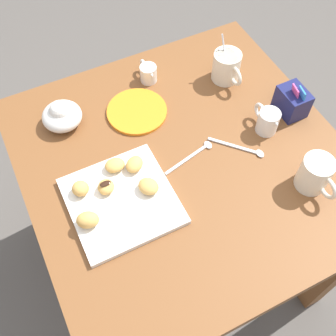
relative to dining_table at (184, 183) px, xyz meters
name	(u,v)px	position (x,y,z in m)	size (l,w,h in m)	color
ground_plane	(179,254)	(0.00, 0.00, -0.58)	(8.00, 8.00, 0.00)	#514C47
dining_table	(184,183)	(0.00, 0.00, 0.00)	(0.88, 0.87, 0.71)	brown
pastry_plate_square	(122,201)	(0.05, -0.21, 0.14)	(0.26, 0.26, 0.02)	silver
coffee_mug_cream_left	(227,66)	(-0.22, 0.25, 0.18)	(0.13, 0.08, 0.14)	silver
coffee_mug_cream_right	(316,174)	(0.22, 0.25, 0.19)	(0.12, 0.08, 0.10)	silver
cream_pitcher_white	(268,120)	(0.01, 0.25, 0.17)	(0.10, 0.06, 0.07)	silver
sugar_caddy	(292,101)	(-0.01, 0.36, 0.17)	(0.09, 0.07, 0.11)	#191E51
ice_cream_bowl	(62,115)	(-0.27, -0.26, 0.17)	(0.11, 0.11, 0.08)	silver
chocolate_sauce_pitcher	(148,73)	(-0.32, 0.04, 0.16)	(0.09, 0.05, 0.06)	silver
saucer_orange_left	(137,111)	(-0.21, -0.05, 0.14)	(0.18, 0.18, 0.01)	orange
loose_spoon_near_saucer	(243,149)	(0.05, 0.16, 0.14)	(0.13, 0.12, 0.01)	silver
loose_spoon_by_plate	(195,154)	(0.00, 0.03, 0.14)	(0.05, 0.16, 0.01)	silver
beignet_0	(148,186)	(0.06, -0.14, 0.16)	(0.05, 0.05, 0.03)	#DBA351
beignet_1	(106,187)	(0.01, -0.23, 0.16)	(0.04, 0.05, 0.03)	#DBA351
chocolate_drizzle_1	(105,184)	(0.01, -0.23, 0.18)	(0.03, 0.02, 0.01)	black
beignet_2	(115,165)	(-0.04, -0.19, 0.16)	(0.04, 0.05, 0.03)	#DBA351
beignet_3	(134,164)	(-0.02, -0.14, 0.16)	(0.04, 0.05, 0.03)	#DBA351
beignet_4	(80,188)	(-0.01, -0.29, 0.17)	(0.04, 0.04, 0.04)	#DBA351
beignet_5	(88,220)	(0.08, -0.31, 0.17)	(0.06, 0.04, 0.04)	#DBA351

